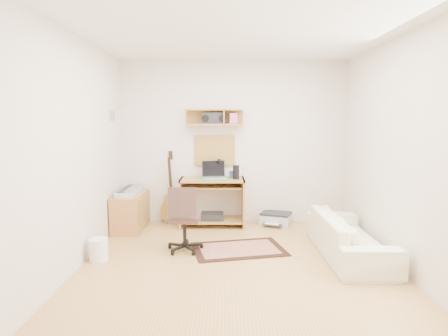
{
  "coord_description": "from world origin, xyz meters",
  "views": [
    {
      "loc": [
        -0.15,
        -4.27,
        1.67
      ],
      "look_at": [
        -0.15,
        1.05,
        1.0
      ],
      "focal_mm": 31.23,
      "sensor_mm": 36.0,
      "label": 1
    }
  ],
  "objects_px": {
    "cabinet": "(131,211)",
    "printer": "(276,219)",
    "desk": "(212,202)",
    "task_chair": "(185,218)",
    "sofa": "(349,229)"
  },
  "relations": [
    {
      "from": "task_chair",
      "to": "sofa",
      "type": "relative_size",
      "value": 0.5
    },
    {
      "from": "cabinet",
      "to": "printer",
      "type": "bearing_deg",
      "value": 6.45
    },
    {
      "from": "printer",
      "to": "task_chair",
      "type": "bearing_deg",
      "value": -115.01
    },
    {
      "from": "desk",
      "to": "printer",
      "type": "height_order",
      "value": "desk"
    },
    {
      "from": "cabinet",
      "to": "printer",
      "type": "relative_size",
      "value": 1.91
    },
    {
      "from": "cabinet",
      "to": "sofa",
      "type": "relative_size",
      "value": 0.53
    },
    {
      "from": "cabinet",
      "to": "task_chair",
      "type": "bearing_deg",
      "value": -47.45
    },
    {
      "from": "printer",
      "to": "sofa",
      "type": "relative_size",
      "value": 0.27
    },
    {
      "from": "desk",
      "to": "sofa",
      "type": "distance_m",
      "value": 2.2
    },
    {
      "from": "desk",
      "to": "cabinet",
      "type": "bearing_deg",
      "value": -172.02
    },
    {
      "from": "printer",
      "to": "desk",
      "type": "bearing_deg",
      "value": -154.05
    },
    {
      "from": "sofa",
      "to": "cabinet",
      "type": "bearing_deg",
      "value": 67.89
    },
    {
      "from": "sofa",
      "to": "printer",
      "type": "bearing_deg",
      "value": 25.56
    },
    {
      "from": "desk",
      "to": "task_chair",
      "type": "xyz_separation_m",
      "value": [
        -0.32,
        -1.19,
        0.05
      ]
    },
    {
      "from": "desk",
      "to": "task_chair",
      "type": "distance_m",
      "value": 1.23
    }
  ]
}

